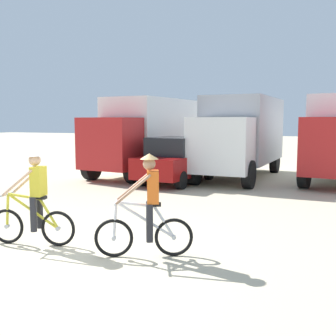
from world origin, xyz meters
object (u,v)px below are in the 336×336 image
(cyclist_orange_shirt, at_px, (34,202))
(cyclist_cowboy_hat, at_px, (147,209))
(box_truck_white_box, at_px, (148,132))
(box_truck_grey_hauler, at_px, (241,133))
(sedan_parked, at_px, (177,160))

(cyclist_orange_shirt, height_order, cyclist_cowboy_hat, same)
(box_truck_white_box, xyz_separation_m, cyclist_cowboy_hat, (5.02, -10.22, -1.03))
(cyclist_cowboy_hat, bearing_deg, box_truck_grey_hauler, 94.98)
(box_truck_grey_hauler, relative_size, cyclist_cowboy_hat, 3.74)
(box_truck_grey_hauler, xyz_separation_m, sedan_parked, (-1.86, -2.51, -0.99))
(box_truck_white_box, height_order, box_truck_grey_hauler, same)
(cyclist_orange_shirt, xyz_separation_m, cyclist_cowboy_hat, (2.28, 0.24, 0.00))
(box_truck_grey_hauler, bearing_deg, sedan_parked, -126.55)
(box_truck_grey_hauler, distance_m, cyclist_cowboy_hat, 10.82)
(cyclist_orange_shirt, bearing_deg, box_truck_white_box, 104.68)
(cyclist_cowboy_hat, bearing_deg, cyclist_orange_shirt, -173.88)
(box_truck_white_box, bearing_deg, cyclist_orange_shirt, -75.32)
(cyclist_cowboy_hat, bearing_deg, sedan_parked, 108.79)
(box_truck_grey_hauler, relative_size, sedan_parked, 1.57)
(box_truck_white_box, relative_size, box_truck_grey_hauler, 1.02)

